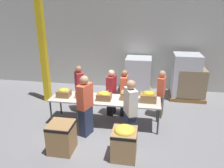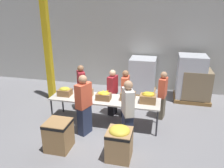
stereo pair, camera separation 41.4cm
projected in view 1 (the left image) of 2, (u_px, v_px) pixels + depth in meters
The scene contains 20 objects.
ground_plane at pixel (105, 123), 6.75m from camera, with size 30.00×30.00×0.00m, color gray.
wall_back at pixel (120, 42), 9.19m from camera, with size 16.00×0.08×4.00m.
sorting_table at pixel (105, 100), 6.49m from camera, with size 3.27×0.86×0.82m.
banana_box_0 at pixel (64, 93), 6.59m from camera, with size 0.39×0.31×0.26m.
banana_box_1 at pixel (84, 92), 6.56m from camera, with size 0.47×0.33×0.30m.
banana_box_2 at pixel (104, 96), 6.36m from camera, with size 0.42×0.32×0.26m.
banana_box_3 at pixel (128, 95), 6.41m from camera, with size 0.42×0.32×0.29m.
banana_box_4 at pixel (148, 96), 6.24m from camera, with size 0.45×0.33×0.32m.
volunteer_0 at pixel (124, 93), 7.05m from camera, with size 0.21×0.41×1.53m.
volunteer_1 at pixel (85, 106), 5.89m from camera, with size 0.37×0.51×1.73m.
volunteer_2 at pixel (111, 93), 7.08m from camera, with size 0.29×0.44×1.53m.
volunteer_3 at pixel (161, 94), 6.94m from camera, with size 0.28×0.45×1.55m.
volunteer_4 at pixel (130, 112), 5.59m from camera, with size 0.40×0.51×1.71m.
volunteer_5 at pixel (80, 89), 7.29m from camera, with size 0.41×0.48×1.60m.
donation_bin_0 at pixel (62, 136), 5.34m from camera, with size 0.59×0.59×0.76m.
donation_bin_1 at pixel (124, 141), 5.08m from camera, with size 0.58×0.58×0.83m.
support_pillar at pixel (43, 48), 7.75m from camera, with size 0.22×0.22×4.00m.
pallet_stack_0 at pixel (185, 77), 8.39m from camera, with size 1.08×1.08×1.73m.
pallet_stack_1 at pixel (190, 83), 8.44m from camera, with size 1.11×1.11×1.21m.
pallet_stack_2 at pixel (138, 76), 8.89m from camera, with size 1.09×1.09×1.49m.
Camera 1 is at (1.21, -5.83, 3.41)m, focal length 35.00 mm.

